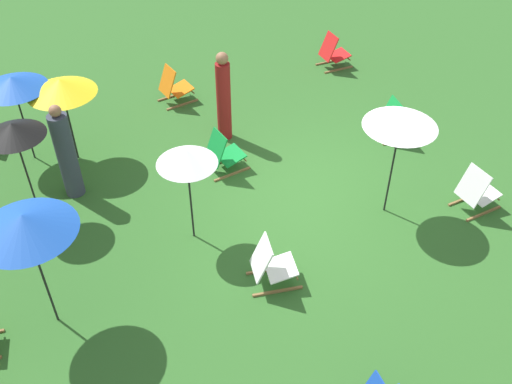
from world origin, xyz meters
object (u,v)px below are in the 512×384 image
(person_0, at_px, (224,98))
(umbrella_1, at_px, (12,83))
(umbrella_4, at_px, (401,120))
(deckchair_11, at_px, (396,121))
(deckchair_1, at_px, (333,53))
(deckchair_2, at_px, (223,154))
(umbrella_2, at_px, (24,224))
(deckchair_6, at_px, (477,191))
(umbrella_0, at_px, (187,157))
(umbrella_3, at_px, (61,86))
(umbrella_5, at_px, (13,130))
(deckchair_10, at_px, (174,87))
(deckchair_9, at_px, (271,265))
(person_1, at_px, (66,154))

(person_0, bearing_deg, umbrella_1, -162.28)
(umbrella_4, bearing_deg, deckchair_11, -36.42)
(deckchair_1, xyz_separation_m, person_0, (-1.79, 3.37, 0.52))
(deckchair_2, height_order, umbrella_1, umbrella_1)
(umbrella_2, bearing_deg, person_0, -47.89)
(deckchair_2, distance_m, umbrella_2, 4.34)
(deckchair_11, relative_size, umbrella_1, 0.48)
(deckchair_6, relative_size, umbrella_1, 0.48)
(umbrella_0, xyz_separation_m, person_0, (2.48, -1.44, -0.71))
(deckchair_2, bearing_deg, umbrella_3, 50.66)
(umbrella_1, bearing_deg, umbrella_5, 176.89)
(deckchair_10, relative_size, umbrella_3, 0.50)
(deckchair_10, bearing_deg, umbrella_5, 118.84)
(deckchair_2, height_order, umbrella_3, umbrella_3)
(umbrella_1, height_order, umbrella_2, umbrella_2)
(deckchair_6, height_order, deckchair_9, same)
(deckchair_11, bearing_deg, umbrella_0, 112.21)
(deckchair_1, bearing_deg, deckchair_2, 124.77)
(umbrella_1, bearing_deg, deckchair_1, -81.26)
(umbrella_3, bearing_deg, umbrella_5, 148.07)
(deckchair_9, bearing_deg, person_0, -0.39)
(umbrella_2, bearing_deg, deckchair_10, -32.26)
(deckchair_6, distance_m, umbrella_3, 7.36)
(deckchair_6, bearing_deg, umbrella_0, 70.85)
(person_0, bearing_deg, deckchair_9, -70.95)
(umbrella_0, xyz_separation_m, umbrella_1, (3.20, 2.18, 0.01))
(umbrella_0, bearing_deg, person_1, 41.07)
(person_0, bearing_deg, umbrella_0, -91.14)
(deckchair_9, bearing_deg, deckchair_10, 8.21)
(deckchair_6, relative_size, umbrella_5, 0.45)
(person_0, bearing_deg, deckchair_10, 137.13)
(deckchair_9, distance_m, umbrella_0, 2.00)
(umbrella_0, height_order, umbrella_1, umbrella_0)
(deckchair_9, height_order, umbrella_4, umbrella_4)
(umbrella_1, bearing_deg, umbrella_0, -145.77)
(umbrella_0, bearing_deg, umbrella_1, 34.23)
(umbrella_1, height_order, person_1, person_1)
(deckchair_9, xyz_separation_m, umbrella_3, (4.26, 2.17, 1.18))
(umbrella_4, bearing_deg, umbrella_1, 54.57)
(umbrella_3, bearing_deg, person_0, -98.03)
(deckchair_9, xyz_separation_m, person_0, (3.86, -0.68, 0.52))
(deckchair_10, distance_m, person_0, 1.83)
(deckchair_2, relative_size, umbrella_4, 0.43)
(deckchair_9, height_order, person_1, person_1)
(umbrella_3, xyz_separation_m, person_1, (-1.04, 0.20, -0.71))
(deckchair_11, relative_size, umbrella_4, 0.43)
(person_0, bearing_deg, umbrella_5, -136.15)
(umbrella_0, relative_size, umbrella_4, 0.89)
(deckchair_1, bearing_deg, umbrella_4, 159.98)
(person_0, bearing_deg, deckchair_1, 56.99)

